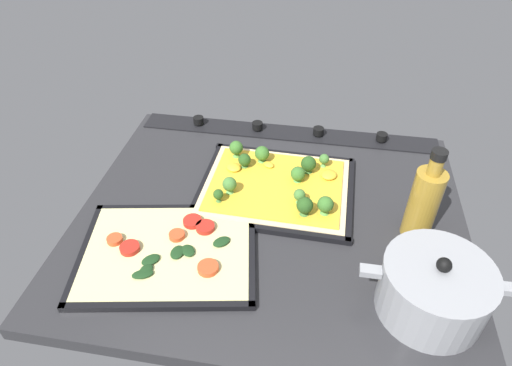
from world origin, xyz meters
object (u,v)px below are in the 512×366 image
at_px(baking_tray_back, 168,253).
at_px(oil_bottle, 424,202).
at_px(broccoli_pizza, 277,183).
at_px(baking_tray_front, 276,189).
at_px(veggie_pizza_back, 169,250).
at_px(cooking_pot, 434,290).

relative_size(baking_tray_back, oil_bottle, 1.85).
bearing_deg(baking_tray_back, broccoli_pizza, -128.87).
height_order(baking_tray_front, broccoli_pizza, broccoli_pizza).
bearing_deg(oil_bottle, baking_tray_front, -15.72).
height_order(veggie_pizza_back, oil_bottle, oil_bottle).
relative_size(baking_tray_front, oil_bottle, 1.71).
height_order(baking_tray_back, oil_bottle, oil_bottle).
bearing_deg(veggie_pizza_back, oil_bottle, -163.64).
height_order(baking_tray_front, oil_bottle, oil_bottle).
distance_m(cooking_pot, oil_bottle, 0.19).
distance_m(baking_tray_front, cooking_pot, 0.40).
xyz_separation_m(broccoli_pizza, baking_tray_back, (0.18, 0.23, -0.02)).
bearing_deg(baking_tray_back, veggie_pizza_back, -134.94).
bearing_deg(baking_tray_front, cooking_pot, 138.12).
relative_size(baking_tray_front, broccoli_pizza, 1.08).
height_order(baking_tray_front, cooking_pot, cooking_pot).
bearing_deg(oil_bottle, broccoli_pizza, -16.30).
bearing_deg(oil_bottle, veggie_pizza_back, 16.36).
bearing_deg(cooking_pot, veggie_pizza_back, -5.24).
relative_size(broccoli_pizza, veggie_pizza_back, 0.93).
bearing_deg(veggie_pizza_back, broccoli_pizza, -128.82).
bearing_deg(baking_tray_back, baking_tray_front, -128.96).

